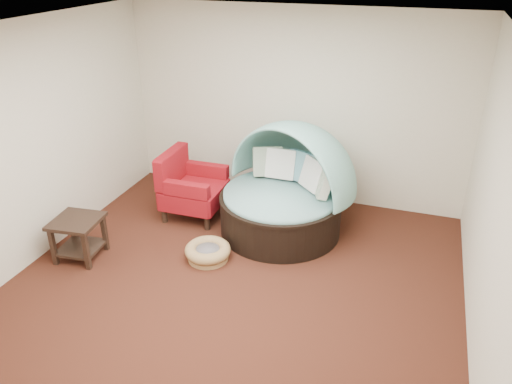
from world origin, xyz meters
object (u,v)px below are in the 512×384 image
(side_table, at_px, (78,233))
(canopy_daybed, at_px, (286,183))
(pet_basket, at_px, (208,252))
(red_armchair, at_px, (190,187))

(side_table, bearing_deg, canopy_daybed, 34.09)
(side_table, bearing_deg, pet_basket, 17.07)
(pet_basket, xyz_separation_m, side_table, (-1.51, -0.46, 0.24))
(canopy_daybed, bearing_deg, pet_basket, -101.81)
(canopy_daybed, xyz_separation_m, side_table, (-2.20, -1.49, -0.35))
(canopy_daybed, height_order, red_armchair, canopy_daybed)
(pet_basket, bearing_deg, red_armchair, 125.22)
(red_armchair, xyz_separation_m, side_table, (-0.82, -1.44, -0.10))
(red_armchair, bearing_deg, pet_basket, -55.39)
(red_armchair, distance_m, side_table, 1.66)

